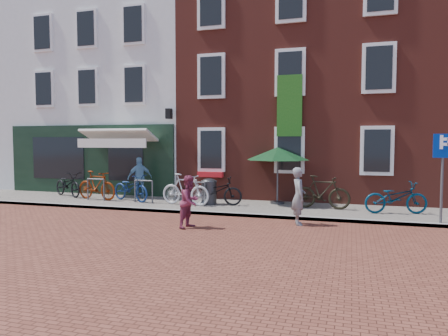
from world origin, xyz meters
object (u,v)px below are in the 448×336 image
(cafe_person, at_px, (140,178))
(bicycle_0, at_px, (68,184))
(boy, at_px, (190,202))
(bicycle_3, at_px, (185,189))
(parking_sign, at_px, (443,162))
(bicycle_2, at_px, (131,188))
(parasol, at_px, (278,151))
(bicycle_5, at_px, (322,192))
(litter_bin, at_px, (209,190))
(woman, at_px, (299,196))
(bicycle_4, at_px, (215,191))
(bicycle_6, at_px, (396,198))
(bicycle_1, at_px, (97,185))

(cafe_person, relative_size, bicycle_0, 0.85)
(boy, distance_m, bicycle_3, 3.32)
(parking_sign, relative_size, bicycle_2, 1.29)
(parking_sign, distance_m, parasol, 5.33)
(boy, relative_size, bicycle_0, 0.75)
(bicycle_0, height_order, bicycle_5, bicycle_5)
(bicycle_2, bearing_deg, parasol, -57.91)
(bicycle_5, bearing_deg, litter_bin, 97.79)
(woman, xyz_separation_m, bicycle_3, (-4.12, 1.76, -0.15))
(bicycle_0, bearing_deg, bicycle_4, -68.11)
(bicycle_0, xyz_separation_m, bicycle_6, (12.22, -0.40, 0.00))
(bicycle_6, bearing_deg, bicycle_2, 76.62)
(bicycle_2, bearing_deg, bicycle_1, 115.59)
(cafe_person, xyz_separation_m, bicycle_4, (3.36, -0.79, -0.31))
(bicycle_5, bearing_deg, bicycle_3, 102.81)
(bicycle_0, bearing_deg, parking_sign, -71.32)
(bicycle_1, relative_size, bicycle_4, 0.97)
(parasol, xyz_separation_m, woman, (1.12, -3.06, -1.17))
(bicycle_3, xyz_separation_m, bicycle_6, (6.83, 0.33, -0.05))
(bicycle_2, distance_m, bicycle_5, 6.93)
(woman, bearing_deg, bicycle_5, -27.79)
(parking_sign, height_order, bicycle_4, parking_sign)
(woman, relative_size, cafe_person, 0.99)
(cafe_person, relative_size, bicycle_1, 0.88)
(parking_sign, distance_m, bicycle_6, 1.97)
(parking_sign, xyz_separation_m, bicycle_0, (-13.26, 1.59, -1.17))
(cafe_person, height_order, bicycle_5, cafe_person)
(bicycle_3, bearing_deg, bicycle_4, -65.24)
(boy, height_order, bicycle_5, boy)
(parking_sign, height_order, bicycle_3, parking_sign)
(woman, relative_size, bicycle_3, 0.88)
(cafe_person, xyz_separation_m, bicycle_6, (9.20, -0.78, -0.31))
(bicycle_2, xyz_separation_m, bicycle_4, (3.31, -0.02, 0.00))
(boy, distance_m, bicycle_1, 6.06)
(woman, height_order, bicycle_0, woman)
(parking_sign, xyz_separation_m, boy, (-6.49, -2.16, -1.07))
(parking_sign, distance_m, woman, 3.97)
(parking_sign, bearing_deg, woman, -166.56)
(woman, distance_m, boy, 3.02)
(bicycle_0, relative_size, bicycle_4, 1.00)
(woman, distance_m, bicycle_4, 3.76)
(boy, relative_size, bicycle_3, 0.77)
(parasol, relative_size, cafe_person, 1.40)
(bicycle_2, bearing_deg, bicycle_5, -65.82)
(bicycle_1, xyz_separation_m, bicycle_2, (1.41, 0.09, -0.05))
(bicycle_4, bearing_deg, boy, 179.98)
(parasol, height_order, bicycle_3, parasol)
(bicycle_2, bearing_deg, boy, -110.39)
(bicycle_0, relative_size, bicycle_5, 1.03)
(bicycle_4, xyz_separation_m, bicycle_6, (5.84, 0.01, 0.00))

